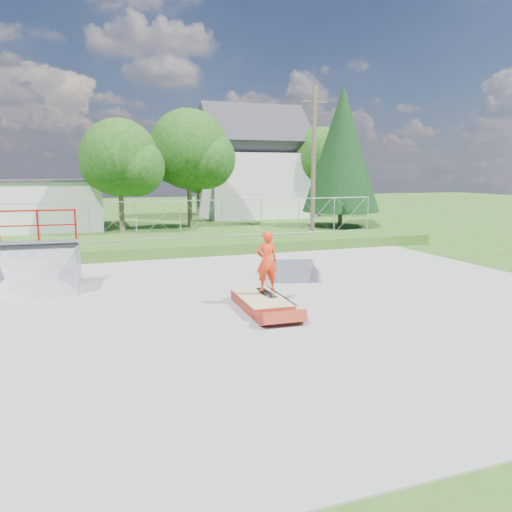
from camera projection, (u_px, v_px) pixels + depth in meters
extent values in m
plane|color=#264F16|center=(258.00, 306.00, 13.50)|extent=(120.00, 120.00, 0.00)
cube|color=gray|center=(258.00, 305.00, 13.50)|extent=(20.00, 16.00, 0.04)
cube|color=#264F16|center=(185.00, 248.00, 22.28)|extent=(24.00, 3.00, 0.50)
cube|color=maroon|center=(261.00, 303.00, 13.20)|extent=(1.16, 2.29, 0.32)
cube|color=tan|center=(261.00, 297.00, 13.18)|extent=(1.18, 2.31, 0.02)
cube|color=black|center=(267.00, 293.00, 13.35)|extent=(0.35, 0.82, 0.13)
imported|color=red|center=(267.00, 264.00, 13.22)|extent=(0.61, 0.43, 1.59)
cube|color=beige|center=(17.00, 206.00, 31.01)|extent=(10.00, 6.00, 3.00)
cube|color=beige|center=(253.00, 186.00, 40.21)|extent=(8.00, 6.00, 5.00)
cube|color=#2E2F34|center=(253.00, 142.00, 39.65)|extent=(8.40, 6.08, 6.08)
cylinder|color=#4E4231|center=(313.00, 164.00, 26.47)|extent=(0.24, 0.24, 8.00)
cylinder|color=#4E4231|center=(122.00, 213.00, 29.34)|extent=(0.30, 0.30, 2.45)
sphere|color=#15390F|center=(119.00, 157.00, 28.81)|extent=(4.48, 4.48, 4.48)
sphere|color=#15390F|center=(136.00, 167.00, 28.66)|extent=(3.36, 3.36, 3.36)
cylinder|color=#4E4231|center=(190.00, 206.00, 32.66)|extent=(0.30, 0.30, 2.80)
sphere|color=#15390F|center=(188.00, 149.00, 32.06)|extent=(5.12, 5.12, 5.12)
sphere|color=#15390F|center=(206.00, 159.00, 31.89)|extent=(3.84, 3.84, 3.84)
cylinder|color=#4E4231|center=(319.00, 200.00, 40.22)|extent=(0.30, 0.30, 2.62)
sphere|color=#15390F|center=(320.00, 157.00, 39.65)|extent=(4.80, 4.80, 4.80)
sphere|color=#15390F|center=(334.00, 165.00, 39.49)|extent=(3.60, 3.60, 3.60)
cylinder|color=#4E4231|center=(199.00, 203.00, 40.98)|extent=(0.30, 0.30, 2.10)
sphere|color=#15390F|center=(198.00, 170.00, 40.52)|extent=(3.84, 3.84, 3.84)
sphere|color=#15390F|center=(208.00, 176.00, 40.40)|extent=(2.88, 2.88, 2.88)
cylinder|color=#4E4231|center=(340.00, 217.00, 33.17)|extent=(0.28, 0.28, 1.20)
cone|color=black|center=(342.00, 149.00, 32.43)|extent=(5.04, 5.04, 8.10)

